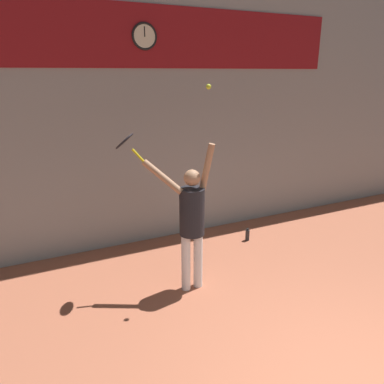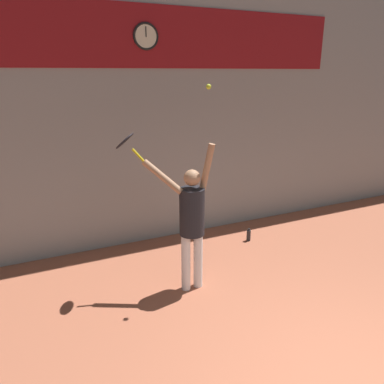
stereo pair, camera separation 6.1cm
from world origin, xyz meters
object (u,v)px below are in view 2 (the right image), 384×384
(tennis_player, at_px, (191,217))
(tennis_racket, at_px, (126,142))
(tennis_ball, at_px, (209,87))
(scoreboard_clock, at_px, (146,36))
(water_bottle, at_px, (249,235))

(tennis_player, height_order, tennis_racket, tennis_racket)
(tennis_ball, bearing_deg, scoreboard_clock, 95.12)
(tennis_ball, bearing_deg, water_bottle, 36.74)
(water_bottle, bearing_deg, tennis_racket, -166.66)
(scoreboard_clock, xyz_separation_m, tennis_ball, (0.17, -1.89, -0.72))
(tennis_player, relative_size, water_bottle, 8.68)
(scoreboard_clock, relative_size, tennis_ball, 6.47)
(scoreboard_clock, height_order, tennis_player, scoreboard_clock)
(tennis_racket, height_order, water_bottle, tennis_racket)
(tennis_player, height_order, tennis_ball, tennis_ball)
(tennis_racket, bearing_deg, water_bottle, 13.34)
(scoreboard_clock, distance_m, water_bottle, 3.91)
(tennis_ball, bearing_deg, tennis_racket, 152.00)
(tennis_player, xyz_separation_m, tennis_racket, (-0.75, 0.43, 1.03))
(tennis_racket, xyz_separation_m, water_bottle, (2.40, 0.57, -2.03))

